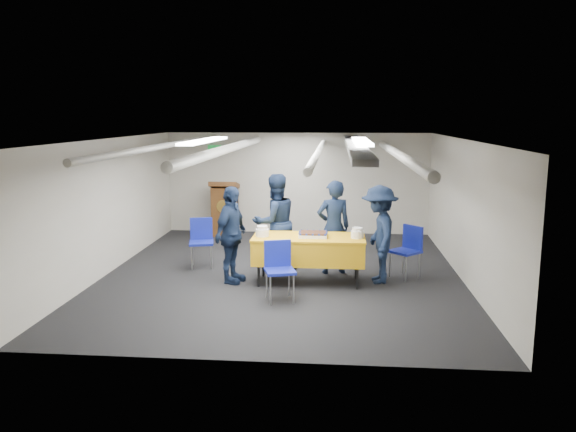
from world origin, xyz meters
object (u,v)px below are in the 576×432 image
Objects in this scene: sheet_cake at (313,234)px; chair_right at (408,246)px; sailor_b at (275,222)px; podium at (225,209)px; sailor_d at (379,234)px; chair_left at (201,237)px; serving_table at (309,249)px; chair_near at (279,264)px; sailor_a at (334,227)px; sailor_c at (231,235)px.

chair_right is (1.58, 0.50, -0.28)m from sheet_cake.
sailor_b reaches higher than chair_right.
chair_right reaches higher than sheet_cake.
sailor_d reaches higher than podium.
chair_left is at bearing 156.68° from sheet_cake.
serving_table is 2.07× the size of chair_right.
podium is 1.44× the size of chair_left.
sailor_d is at bearing -46.44° from podium.
sailor_a reaches higher than chair_near.
sailor_c is at bearing -88.50° from sailor_d.
sheet_cake is at bearing 60.74° from chair_near.
sailor_a is at bearing -126.60° from sailor_d.
serving_table is at bearing -163.80° from chair_right.
podium is 0.79× the size of sailor_d.
sailor_c reaches higher than chair_left.
sailor_c is at bearing 6.63° from sailor_a.
sailor_a is (0.39, 0.61, 0.25)m from serving_table.
chair_near and chair_right have the same top height.
serving_table is at bearing 65.24° from chair_near.
serving_table is 2.07× the size of chair_near.
sailor_a is at bearing -50.37° from sailor_c.
chair_left reaches higher than sheet_cake.
sailor_b is at bearing -112.69° from sailor_d.
sailor_b reaches higher than sailor_d.
serving_table is 2.07× the size of chair_left.
sheet_cake is at bearing -58.76° from podium.
podium is 0.74× the size of sailor_b.
chair_near is 2.33m from chair_left.
sailor_c is (-1.32, -0.06, -0.02)m from sheet_cake.
sailor_b reaches higher than chair_near.
chair_right is at bearing 157.43° from sailor_a.
podium is (-2.14, 3.53, -0.20)m from sheet_cake.
chair_near is 2.44m from chair_right.
sheet_cake is 1.00m from chair_near.
chair_left is (-1.97, 0.86, -0.03)m from serving_table.
podium is 1.44× the size of chair_near.
chair_near is at bearing 66.19° from sailor_b.
sailor_b is at bearing 132.57° from sheet_cake.
sailor_b is (1.44, -2.77, 0.23)m from podium.
sailor_d is at bearing -67.98° from sailor_c.
podium is 0.79× the size of sailor_c.
sailor_d is (3.20, -3.37, 0.18)m from podium.
sailor_b is at bearing -62.49° from podium.
chair_right is at bearing -5.96° from chair_left.
podium is at bearing 121.24° from sheet_cake.
chair_right is 0.55× the size of sailor_c.
sailor_a reaches higher than chair_left.
sailor_b is (-0.70, 0.76, 0.04)m from sheet_cake.
sailor_d reaches higher than chair_near.
serving_table is 1.11× the size of sailor_a.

